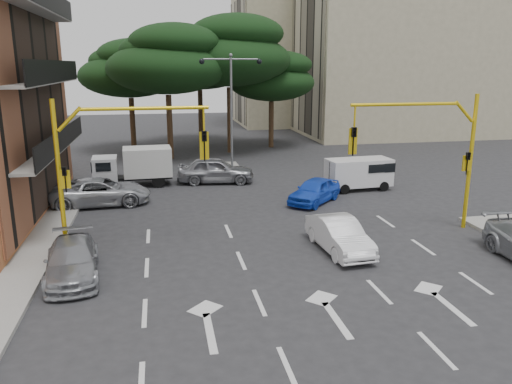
{
  "coord_description": "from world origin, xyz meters",
  "views": [
    {
      "loc": [
        -4.81,
        -17.43,
        7.2
      ],
      "look_at": [
        -0.64,
        4.05,
        1.6
      ],
      "focal_mm": 35.0,
      "sensor_mm": 36.0,
      "label": 1
    }
  ],
  "objects_px": {
    "signal_mast_right": "(435,144)",
    "car_white_hatch": "(339,235)",
    "car_silver_cross_b": "(216,170)",
    "car_blue_compact": "(315,191)",
    "box_truck_a": "(133,167)",
    "car_silver_cross_a": "(101,192)",
    "car_silver_wagon": "(72,260)",
    "van_white": "(359,174)",
    "street_lamp_center": "(231,92)",
    "signal_mast_left": "(107,155)"
  },
  "relations": [
    {
      "from": "signal_mast_left",
      "to": "car_silver_cross_a",
      "type": "relative_size",
      "value": 1.17
    },
    {
      "from": "street_lamp_center",
      "to": "signal_mast_right",
      "type": "bearing_deg",
      "value": -64.09
    },
    {
      "from": "street_lamp_center",
      "to": "van_white",
      "type": "height_order",
      "value": "street_lamp_center"
    },
    {
      "from": "signal_mast_right",
      "to": "car_silver_cross_a",
      "type": "relative_size",
      "value": 1.17
    },
    {
      "from": "van_white",
      "to": "car_silver_wagon",
      "type": "bearing_deg",
      "value": -60.07
    },
    {
      "from": "car_white_hatch",
      "to": "box_truck_a",
      "type": "bearing_deg",
      "value": 119.02
    },
    {
      "from": "signal_mast_right",
      "to": "van_white",
      "type": "xyz_separation_m",
      "value": [
        -0.17,
        7.67,
        -2.95
      ]
    },
    {
      "from": "van_white",
      "to": "signal_mast_right",
      "type": "bearing_deg",
      "value": -3.16
    },
    {
      "from": "signal_mast_right",
      "to": "car_silver_cross_b",
      "type": "xyz_separation_m",
      "value": [
        -8.28,
        11.01,
        -3.08
      ]
    },
    {
      "from": "street_lamp_center",
      "to": "car_silver_wagon",
      "type": "distance_m",
      "value": 18.83
    },
    {
      "from": "car_silver_cross_a",
      "to": "car_white_hatch",
      "type": "bearing_deg",
      "value": -135.69
    },
    {
      "from": "car_silver_wagon",
      "to": "van_white",
      "type": "distance_m",
      "value": 17.73
    },
    {
      "from": "car_blue_compact",
      "to": "car_silver_cross_a",
      "type": "distance_m",
      "value": 11.33
    },
    {
      "from": "car_white_hatch",
      "to": "car_silver_cross_a",
      "type": "relative_size",
      "value": 0.79
    },
    {
      "from": "car_silver_cross_b",
      "to": "box_truck_a",
      "type": "xyz_separation_m",
      "value": [
        -4.99,
        0.17,
        0.36
      ]
    },
    {
      "from": "car_silver_cross_a",
      "to": "car_silver_cross_b",
      "type": "height_order",
      "value": "car_silver_cross_b"
    },
    {
      "from": "car_silver_cross_a",
      "to": "van_white",
      "type": "bearing_deg",
      "value": -92.02
    },
    {
      "from": "car_white_hatch",
      "to": "car_silver_cross_b",
      "type": "xyz_separation_m",
      "value": [
        -3.46,
        12.72,
        0.14
      ]
    },
    {
      "from": "box_truck_a",
      "to": "signal_mast_left",
      "type": "bearing_deg",
      "value": 175.3
    },
    {
      "from": "car_silver_wagon",
      "to": "van_white",
      "type": "height_order",
      "value": "van_white"
    },
    {
      "from": "car_white_hatch",
      "to": "box_truck_a",
      "type": "relative_size",
      "value": 0.85
    },
    {
      "from": "car_silver_cross_a",
      "to": "box_truck_a",
      "type": "distance_m",
      "value": 4.4
    },
    {
      "from": "car_blue_compact",
      "to": "box_truck_a",
      "type": "relative_size",
      "value": 0.82
    },
    {
      "from": "signal_mast_right",
      "to": "signal_mast_left",
      "type": "xyz_separation_m",
      "value": [
        -13.61,
        0.0,
        0.0
      ]
    },
    {
      "from": "car_white_hatch",
      "to": "car_silver_wagon",
      "type": "xyz_separation_m",
      "value": [
        -9.99,
        -0.63,
        -0.04
      ]
    },
    {
      "from": "car_silver_cross_b",
      "to": "box_truck_a",
      "type": "relative_size",
      "value": 1.0
    },
    {
      "from": "signal_mast_right",
      "to": "car_blue_compact",
      "type": "distance_m",
      "value": 7.22
    },
    {
      "from": "signal_mast_left",
      "to": "street_lamp_center",
      "type": "height_order",
      "value": "street_lamp_center"
    },
    {
      "from": "car_silver_wagon",
      "to": "box_truck_a",
      "type": "xyz_separation_m",
      "value": [
        1.53,
        13.52,
        0.54
      ]
    },
    {
      "from": "car_silver_wagon",
      "to": "car_blue_compact",
      "type": "bearing_deg",
      "value": 27.85
    },
    {
      "from": "box_truck_a",
      "to": "car_silver_cross_a",
      "type": "bearing_deg",
      "value": 156.53
    },
    {
      "from": "car_blue_compact",
      "to": "van_white",
      "type": "distance_m",
      "value": 4.14
    },
    {
      "from": "car_silver_wagon",
      "to": "car_silver_cross_b",
      "type": "distance_m",
      "value": 14.86
    },
    {
      "from": "street_lamp_center",
      "to": "car_silver_wagon",
      "type": "relative_size",
      "value": 1.81
    },
    {
      "from": "street_lamp_center",
      "to": "car_blue_compact",
      "type": "bearing_deg",
      "value": -69.68
    },
    {
      "from": "van_white",
      "to": "box_truck_a",
      "type": "xyz_separation_m",
      "value": [
        -13.1,
        3.51,
        0.23
      ]
    },
    {
      "from": "van_white",
      "to": "car_white_hatch",
      "type": "bearing_deg",
      "value": -30.8
    },
    {
      "from": "car_silver_wagon",
      "to": "car_silver_cross_a",
      "type": "xyz_separation_m",
      "value": [
        0.0,
        9.42,
        0.09
      ]
    },
    {
      "from": "signal_mast_right",
      "to": "car_white_hatch",
      "type": "bearing_deg",
      "value": -160.44
    },
    {
      "from": "car_silver_cross_a",
      "to": "box_truck_a",
      "type": "bearing_deg",
      "value": -24.86
    },
    {
      "from": "car_white_hatch",
      "to": "car_silver_cross_b",
      "type": "distance_m",
      "value": 13.18
    },
    {
      "from": "car_blue_compact",
      "to": "car_silver_cross_b",
      "type": "distance_m",
      "value": 7.33
    },
    {
      "from": "signal_mast_left",
      "to": "car_silver_cross_b",
      "type": "bearing_deg",
      "value": 64.17
    },
    {
      "from": "signal_mast_left",
      "to": "car_white_hatch",
      "type": "distance_m",
      "value": 9.52
    },
    {
      "from": "street_lamp_center",
      "to": "car_silver_wagon",
      "type": "xyz_separation_m",
      "value": [
        -8.0,
        -16.35,
        -4.81
      ]
    },
    {
      "from": "van_white",
      "to": "box_truck_a",
      "type": "height_order",
      "value": "box_truck_a"
    },
    {
      "from": "signal_mast_left",
      "to": "street_lamp_center",
      "type": "distance_m",
      "value": 15.65
    },
    {
      "from": "car_white_hatch",
      "to": "box_truck_a",
      "type": "height_order",
      "value": "box_truck_a"
    },
    {
      "from": "car_white_hatch",
      "to": "car_silver_cross_a",
      "type": "bearing_deg",
      "value": 134.42
    },
    {
      "from": "signal_mast_right",
      "to": "car_silver_cross_a",
      "type": "distance_m",
      "value": 16.71
    }
  ]
}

